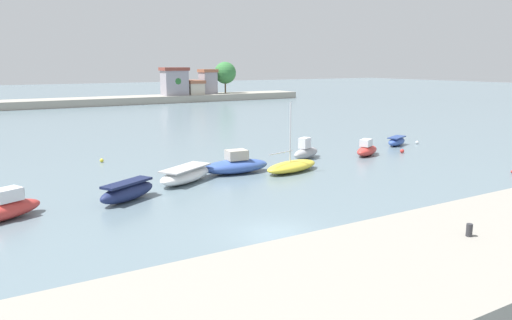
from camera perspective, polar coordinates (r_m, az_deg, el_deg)
The scene contains 15 objects.
ground_plane at distance 25.01m, azimuth 2.28°, elevation -8.69°, with size 400.00×400.00×0.00m, color slate.
seawall_embankment at distance 18.79m, azimuth 16.85°, elevation -13.35°, with size 60.87×7.85×1.71m, color gray.
mooring_bollard at distance 21.45m, azimuth 23.67°, elevation -7.51°, with size 0.25×0.25×0.52m, color #2D2D33.
moored_boat_0 at distance 30.41m, azimuth -27.71°, elevation -5.17°, with size 5.00×3.43×1.71m.
moored_boat_1 at distance 31.79m, azimuth -14.80°, elevation -3.58°, with size 4.48×3.28×1.23m.
moored_boat_2 at distance 35.84m, azimuth -8.23°, elevation -1.73°, with size 5.60×4.45×1.12m.
moored_boat_3 at distance 38.41m, azimuth -2.40°, elevation -0.61°, with size 5.67×2.60×1.85m.
moored_boat_4 at distance 39.03m, azimuth 4.21°, elevation -0.73°, with size 5.64×3.17×5.57m.
moored_boat_5 at distance 44.52m, azimuth 5.84°, elevation 0.99°, with size 3.87×2.54×1.94m.
moored_boat_6 at distance 46.94m, azimuth 12.84°, elevation 1.20°, with size 3.85×2.80×1.59m.
moored_boat_7 at distance 53.46m, azimuth 16.12°, elevation 2.12°, with size 3.50×2.39×0.94m.
mooring_buoy_2 at distance 49.16m, azimuth 16.71°, elevation 1.01°, with size 0.40×0.40×0.40m, color red.
mooring_buoy_3 at distance 44.77m, azimuth -17.60°, elevation -0.05°, with size 0.34×0.34×0.34m, color yellow.
mooring_buoy_4 at distance 55.16m, azimuth 18.30°, elevation 1.96°, with size 0.35×0.35×0.35m, color white.
distant_shoreline at distance 105.30m, azimuth -22.52°, elevation 6.90°, with size 117.57×7.95×8.89m.
Camera 1 is at (-12.95, -19.63, 8.52)m, focal length 34.21 mm.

